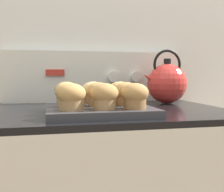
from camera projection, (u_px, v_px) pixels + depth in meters
The scene contains 13 objects.
wall_back at pixel (93, 30), 1.25m from camera, with size 8.00×0.05×2.40m.
control_panel at pixel (96, 77), 1.22m from camera, with size 0.77×0.07×0.21m.
muffin_pan at pixel (98, 110), 0.84m from camera, with size 0.30×0.30×0.02m.
muffin_r0_c0 at pixel (71, 97), 0.73m from camera, with size 0.08×0.08×0.07m.
muffin_r0_c1 at pixel (104, 96), 0.75m from camera, with size 0.08×0.08×0.07m.
muffin_r0_c2 at pixel (135, 96), 0.77m from camera, with size 0.08×0.08×0.07m.
muffin_r1_c0 at pixel (68, 94), 0.82m from camera, with size 0.08×0.08×0.07m.
muffin_r1_c1 at pixel (99, 94), 0.84m from camera, with size 0.08×0.08×0.07m.
muffin_r1_c2 at pixel (126, 94), 0.86m from camera, with size 0.08×0.08×0.07m.
muffin_r2_c0 at pixel (66, 93), 0.90m from camera, with size 0.08×0.08×0.07m.
muffin_r2_c1 at pixel (93, 92), 0.92m from camera, with size 0.08×0.08×0.07m.
muffin_r2_c2 at pixel (120, 92), 0.94m from camera, with size 0.08×0.08×0.07m.
tea_kettle at pixel (167, 83), 1.13m from camera, with size 0.19×0.16×0.22m.
Camera 1 is at (-0.20, -0.61, 1.00)m, focal length 45.00 mm.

